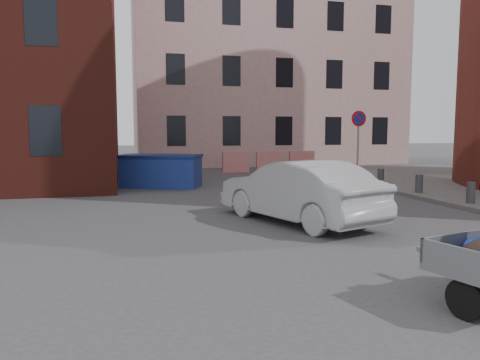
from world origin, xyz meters
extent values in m
plane|color=#38383A|center=(0.00, 0.00, 0.00)|extent=(120.00, 120.00, 0.00)
cube|color=#B9908E|center=(6.00, 22.00, 7.00)|extent=(16.00, 8.00, 14.00)
cylinder|color=gray|center=(6.00, 9.50, 1.42)|extent=(0.07, 0.07, 2.60)
cylinder|color=red|center=(6.00, 9.48, 2.47)|extent=(0.60, 0.03, 0.60)
cylinder|color=navy|center=(6.00, 9.46, 2.47)|extent=(0.44, 0.03, 0.44)
cylinder|color=#3A3A3D|center=(6.00, 3.40, 0.40)|extent=(0.22, 0.22, 0.55)
cylinder|color=#3A3A3D|center=(6.00, 5.60, 0.40)|extent=(0.22, 0.22, 0.55)
cylinder|color=#3A3A3D|center=(6.00, 7.80, 0.40)|extent=(0.22, 0.22, 0.55)
cube|color=red|center=(2.50, 15.00, 0.50)|extent=(1.30, 0.18, 1.00)
cube|color=red|center=(4.20, 15.00, 0.50)|extent=(1.30, 0.18, 1.00)
cube|color=red|center=(5.90, 15.00, 0.50)|extent=(1.30, 0.18, 1.00)
cylinder|color=black|center=(0.67, -2.79, 0.22)|extent=(0.20, 0.45, 0.44)
cube|color=slate|center=(0.61, -2.81, 0.64)|extent=(0.31, 1.08, 0.28)
cube|color=slate|center=(1.24, -2.10, 0.64)|extent=(1.56, 0.43, 0.28)
cube|color=slate|center=(1.15, -1.74, 0.40)|extent=(0.25, 0.70, 0.06)
ellipsoid|color=#1732AE|center=(1.24, -2.29, 0.62)|extent=(0.42, 0.38, 0.24)
cube|color=navy|center=(-1.48, 9.94, 0.54)|extent=(2.99, 2.26, 1.07)
cube|color=navy|center=(-1.48, 9.94, 1.12)|extent=(3.10, 2.38, 0.09)
imported|color=#A3A6AB|center=(0.89, 2.67, 0.68)|extent=(2.77, 4.39, 1.37)
camera|label=1|loc=(-2.83, -6.86, 2.00)|focal=35.00mm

